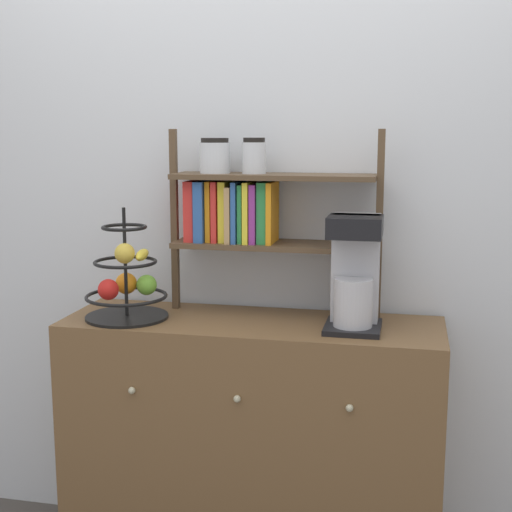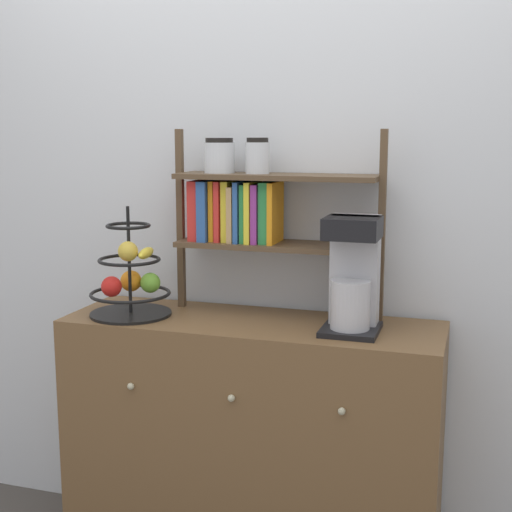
# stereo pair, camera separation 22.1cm
# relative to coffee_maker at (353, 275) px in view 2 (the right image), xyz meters

# --- Properties ---
(wall_back) EXTENTS (7.00, 0.05, 2.60)m
(wall_back) POSITION_rel_coffee_maker_xyz_m (-0.35, 0.27, 0.20)
(wall_back) COLOR silver
(wall_back) RESTS_ON ground_plane
(sideboard) EXTENTS (1.31, 0.43, 0.92)m
(sideboard) POSITION_rel_coffee_maker_xyz_m (-0.35, 0.02, -0.65)
(sideboard) COLOR brown
(sideboard) RESTS_ON ground_plane
(coffee_maker) EXTENTS (0.18, 0.21, 0.38)m
(coffee_maker) POSITION_rel_coffee_maker_xyz_m (0.00, 0.00, 0.00)
(coffee_maker) COLOR black
(coffee_maker) RESTS_ON sideboard
(fruit_stand) EXTENTS (0.29, 0.29, 0.39)m
(fruit_stand) POSITION_rel_coffee_maker_xyz_m (-0.78, -0.04, -0.06)
(fruit_stand) COLOR black
(fruit_stand) RESTS_ON sideboard
(shelf_hutch) EXTENTS (0.76, 0.20, 0.65)m
(shelf_hutch) POSITION_rel_coffee_maker_xyz_m (-0.40, 0.14, 0.20)
(shelf_hutch) COLOR brown
(shelf_hutch) RESTS_ON sideboard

